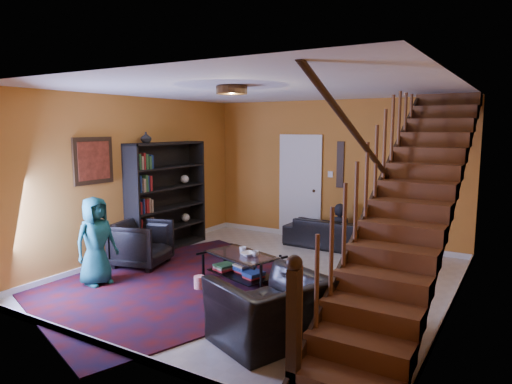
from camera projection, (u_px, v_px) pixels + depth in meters
floor at (263, 280)px, 6.86m from camera, size 5.50×5.50×0.00m
room at (238, 245)px, 8.66m from camera, size 5.50×5.50×5.50m
staircase at (413, 199)px, 5.57m from camera, size 0.95×5.02×3.18m
bookshelf at (168, 198)px, 8.46m from camera, size 0.35×1.80×2.00m
door at (300, 188)px, 9.38m from camera, size 0.82×0.05×2.05m
framed_picture at (93, 161)px, 7.16m from camera, size 0.04×0.74×0.74m
wall_hanging at (340, 165)px, 8.87m from camera, size 0.14×0.03×0.90m
ceiling_fixture at (232, 90)px, 5.79m from camera, size 0.40×0.40×0.10m
rug at (176, 283)px, 6.66m from camera, size 4.53×4.83×0.02m
sofa at (335, 233)px, 8.64m from camera, size 1.91×0.76×0.55m
armchair_left at (142, 244)px, 7.48m from camera, size 1.01×0.99×0.75m
armchair_right at (270, 310)px, 4.80m from camera, size 1.31×1.38×0.72m
person_adult_a at (339, 237)px, 8.66m from camera, size 0.48×0.32×1.30m
person_adult_b at (368, 239)px, 8.37m from camera, size 0.71×0.57×1.38m
person_child at (96, 241)px, 6.55m from camera, size 0.49×0.68×1.29m
coffee_table at (242, 266)px, 6.78m from camera, size 1.20×0.92×0.41m
cup_a at (255, 254)px, 6.61m from camera, size 0.13×0.13×0.09m
cup_b at (243, 250)px, 6.81m from camera, size 0.13×0.13×0.10m
bowl at (248, 254)px, 6.66m from camera, size 0.28×0.28×0.05m
vase at (146, 137)px, 7.88m from camera, size 0.18×0.18×0.19m
popcorn_bucket at (199, 282)px, 6.42m from camera, size 0.20×0.20×0.17m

